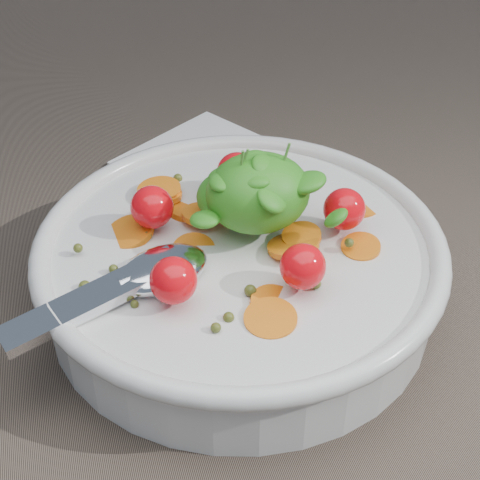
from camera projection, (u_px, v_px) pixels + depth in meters
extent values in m
plane|color=brown|center=(232.00, 321.00, 0.56)|extent=(6.00, 6.00, 0.00)
cylinder|color=silver|center=(240.00, 273.00, 0.56)|extent=(0.29, 0.29, 0.06)
torus|color=silver|center=(240.00, 244.00, 0.55)|extent=(0.31, 0.31, 0.02)
cylinder|color=silver|center=(240.00, 297.00, 0.58)|extent=(0.15, 0.15, 0.01)
cylinder|color=brown|center=(240.00, 273.00, 0.56)|extent=(0.27, 0.27, 0.04)
cylinder|color=orange|center=(203.00, 214.00, 0.56)|extent=(0.04, 0.05, 0.01)
cylinder|color=orange|center=(193.00, 251.00, 0.55)|extent=(0.04, 0.04, 0.01)
cylinder|color=orange|center=(302.00, 236.00, 0.54)|extent=(0.04, 0.04, 0.01)
cylinder|color=orange|center=(172.00, 277.00, 0.51)|extent=(0.04, 0.04, 0.01)
cylinder|color=orange|center=(223.00, 193.00, 0.59)|extent=(0.04, 0.04, 0.01)
cylinder|color=orange|center=(279.00, 176.00, 0.62)|extent=(0.05, 0.04, 0.02)
cylinder|color=orange|center=(228.00, 206.00, 0.57)|extent=(0.04, 0.04, 0.02)
cylinder|color=orange|center=(189.00, 211.00, 0.58)|extent=(0.04, 0.04, 0.01)
cylinder|color=orange|center=(243.00, 180.00, 0.62)|extent=(0.05, 0.05, 0.01)
cylinder|color=orange|center=(258.00, 274.00, 0.53)|extent=(0.04, 0.04, 0.01)
cylinder|color=orange|center=(361.00, 248.00, 0.54)|extent=(0.04, 0.04, 0.01)
cylinder|color=orange|center=(129.00, 233.00, 0.56)|extent=(0.05, 0.05, 0.02)
cylinder|color=orange|center=(159.00, 190.00, 0.59)|extent=(0.05, 0.05, 0.01)
cylinder|color=orange|center=(357.00, 206.00, 0.59)|extent=(0.04, 0.05, 0.02)
cylinder|color=orange|center=(276.00, 306.00, 0.50)|extent=(0.04, 0.04, 0.02)
cylinder|color=orange|center=(163.00, 194.00, 0.59)|extent=(0.04, 0.04, 0.01)
cylinder|color=orange|center=(270.00, 319.00, 0.48)|extent=(0.05, 0.05, 0.01)
cylinder|color=orange|center=(293.00, 245.00, 0.54)|extent=(0.05, 0.05, 0.02)
sphere|color=#4B531B|center=(279.00, 159.00, 0.64)|extent=(0.01, 0.01, 0.01)
sphere|color=#4B531B|center=(168.00, 206.00, 0.58)|extent=(0.01, 0.01, 0.01)
sphere|color=#4B531B|center=(278.00, 328.00, 0.48)|extent=(0.01, 0.01, 0.01)
sphere|color=#4B531B|center=(113.00, 269.00, 0.52)|extent=(0.01, 0.01, 0.01)
sphere|color=#4B531B|center=(268.00, 170.00, 0.62)|extent=(0.01, 0.01, 0.01)
sphere|color=#4B531B|center=(250.00, 291.00, 0.50)|extent=(0.01, 0.01, 0.01)
sphere|color=#4B531B|center=(178.00, 178.00, 0.62)|extent=(0.01, 0.01, 0.01)
sphere|color=#4B531B|center=(85.00, 286.00, 0.51)|extent=(0.01, 0.01, 0.01)
sphere|color=#4B531B|center=(306.00, 245.00, 0.54)|extent=(0.01, 0.01, 0.01)
sphere|color=#4B531B|center=(135.00, 304.00, 0.49)|extent=(0.01, 0.01, 0.01)
sphere|color=#4B531B|center=(229.00, 317.00, 0.48)|extent=(0.01, 0.01, 0.01)
sphere|color=#4B531B|center=(216.00, 328.00, 0.47)|extent=(0.01, 0.01, 0.01)
sphere|color=#4B531B|center=(271.00, 199.00, 0.58)|extent=(0.01, 0.01, 0.01)
sphere|color=#4B531B|center=(298.00, 215.00, 0.58)|extent=(0.01, 0.01, 0.01)
sphere|color=#4B531B|center=(349.00, 243.00, 0.54)|extent=(0.01, 0.01, 0.01)
sphere|color=#4B531B|center=(316.00, 284.00, 0.51)|extent=(0.01, 0.01, 0.01)
sphere|color=#4B531B|center=(148.00, 235.00, 0.55)|extent=(0.01, 0.01, 0.01)
sphere|color=#4B531B|center=(78.00, 248.00, 0.53)|extent=(0.01, 0.01, 0.01)
sphere|color=red|center=(344.00, 209.00, 0.55)|extent=(0.03, 0.03, 0.03)
sphere|color=red|center=(237.00, 173.00, 0.59)|extent=(0.03, 0.03, 0.03)
sphere|color=red|center=(152.00, 207.00, 0.55)|extent=(0.03, 0.03, 0.03)
sphere|color=red|center=(173.00, 280.00, 0.48)|extent=(0.03, 0.03, 0.03)
sphere|color=red|center=(303.00, 267.00, 0.50)|extent=(0.03, 0.03, 0.03)
ellipsoid|color=#389622|center=(258.00, 193.00, 0.54)|extent=(0.08, 0.07, 0.06)
ellipsoid|color=#389622|center=(227.00, 197.00, 0.55)|extent=(0.05, 0.05, 0.04)
ellipsoid|color=#389622|center=(268.00, 180.00, 0.53)|extent=(0.03, 0.02, 0.01)
ellipsoid|color=#389622|center=(258.00, 168.00, 0.52)|extent=(0.03, 0.03, 0.02)
ellipsoid|color=#389622|center=(248.00, 191.00, 0.53)|extent=(0.03, 0.03, 0.01)
ellipsoid|color=#389622|center=(255.00, 182.00, 0.51)|extent=(0.03, 0.03, 0.01)
ellipsoid|color=#389622|center=(258.00, 176.00, 0.56)|extent=(0.03, 0.03, 0.01)
ellipsoid|color=#389622|center=(263.00, 175.00, 0.52)|extent=(0.03, 0.03, 0.03)
ellipsoid|color=#389622|center=(255.00, 165.00, 0.53)|extent=(0.03, 0.03, 0.02)
ellipsoid|color=#389622|center=(307.00, 182.00, 0.53)|extent=(0.04, 0.04, 0.02)
ellipsoid|color=#389622|center=(274.00, 174.00, 0.56)|extent=(0.03, 0.03, 0.03)
ellipsoid|color=#389622|center=(272.00, 198.00, 0.51)|extent=(0.03, 0.03, 0.03)
ellipsoid|color=#389622|center=(336.00, 218.00, 0.52)|extent=(0.02, 0.03, 0.03)
ellipsoid|color=#389622|center=(223.00, 174.00, 0.53)|extent=(0.03, 0.03, 0.02)
ellipsoid|color=#389622|center=(222.00, 182.00, 0.52)|extent=(0.03, 0.03, 0.01)
ellipsoid|color=#389622|center=(264.00, 168.00, 0.54)|extent=(0.03, 0.03, 0.02)
ellipsoid|color=#389622|center=(258.00, 200.00, 0.53)|extent=(0.03, 0.03, 0.01)
ellipsoid|color=#389622|center=(264.00, 189.00, 0.53)|extent=(0.03, 0.03, 0.03)
ellipsoid|color=#389622|center=(264.00, 167.00, 0.52)|extent=(0.03, 0.03, 0.02)
ellipsoid|color=#389622|center=(274.00, 187.00, 0.54)|extent=(0.03, 0.02, 0.02)
ellipsoid|color=#389622|center=(205.00, 219.00, 0.52)|extent=(0.03, 0.03, 0.01)
ellipsoid|color=#389622|center=(253.00, 171.00, 0.54)|extent=(0.03, 0.03, 0.01)
cylinder|color=#4C8C33|center=(240.00, 180.00, 0.53)|extent=(0.01, 0.01, 0.05)
cylinder|color=#4C8C33|center=(236.00, 179.00, 0.53)|extent=(0.02, 0.01, 0.05)
cylinder|color=#4C8C33|center=(280.00, 175.00, 0.53)|extent=(0.02, 0.00, 0.05)
ellipsoid|color=silver|center=(163.00, 269.00, 0.51)|extent=(0.08, 0.06, 0.02)
cube|color=silver|center=(93.00, 299.00, 0.49)|extent=(0.13, 0.06, 0.02)
cylinder|color=silver|center=(136.00, 279.00, 0.50)|extent=(0.03, 0.02, 0.01)
cube|color=white|center=(202.00, 159.00, 0.74)|extent=(0.19, 0.18, 0.01)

